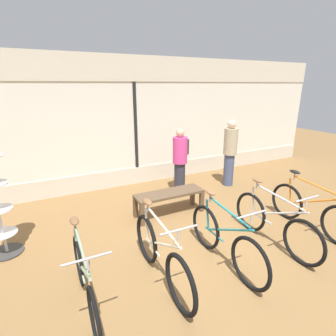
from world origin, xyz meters
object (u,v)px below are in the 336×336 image
bicycle_center (225,240)px  display_bench (169,196)px  bicycle_left (161,256)px  bicycle_far_left (85,281)px  bicycle_right (274,223)px  bicycle_far_right (311,210)px  customer_near_rack (180,159)px  customer_by_window (230,152)px

bicycle_center → display_bench: bearing=90.5°
bicycle_left → bicycle_center: 0.98m
bicycle_far_left → bicycle_center: size_ratio=0.97×
bicycle_left → bicycle_right: size_ratio=0.98×
bicycle_center → bicycle_right: 1.03m
bicycle_center → bicycle_far_right: (1.99, 0.08, -0.00)m
bicycle_far_right → customer_near_rack: 2.88m
bicycle_left → customer_near_rack: size_ratio=1.11×
bicycle_right → customer_near_rack: customer_near_rack is taller
bicycle_left → bicycle_far_right: (2.96, -0.02, -0.01)m
bicycle_far_left → display_bench: size_ratio=1.19×
customer_near_rack → bicycle_far_right: bearing=-63.4°
bicycle_center → bicycle_right: bicycle_center is taller
bicycle_right → bicycle_far_left: bearing=179.5°
customer_by_window → bicycle_right: bearing=-113.6°
bicycle_far_left → bicycle_far_right: bearing=0.0°
bicycle_left → bicycle_right: 2.00m
bicycle_far_right → bicycle_center: bearing=-177.8°
bicycle_far_left → bicycle_far_right: (3.94, 0.00, 0.01)m
bicycle_center → customer_by_window: bearing=50.1°
bicycle_center → bicycle_right: (1.03, 0.05, -0.00)m
bicycle_right → display_bench: bicycle_right is taller
bicycle_far_left → customer_near_rack: bearing=43.7°
bicycle_center → bicycle_left: bearing=174.6°
bicycle_far_left → customer_by_window: bearing=31.1°
bicycle_left → customer_near_rack: bearing=56.2°
bicycle_center → customer_by_window: customer_by_window is taller
bicycle_right → display_bench: bearing=121.5°
bicycle_far_left → bicycle_left: 0.97m
bicycle_far_right → display_bench: bicycle_far_right is taller
bicycle_center → customer_near_rack: 2.76m
bicycle_far_right → customer_by_window: 2.50m
bicycle_center → customer_by_window: (2.11, 2.52, 0.51)m
bicycle_right → bicycle_left: bearing=178.7°
customer_near_rack → customer_by_window: customer_by_window is taller
bicycle_right → display_bench: 1.99m
bicycle_far_left → customer_by_window: customer_by_window is taller
customer_near_rack → bicycle_center: bearing=-105.2°
bicycle_far_left → customer_near_rack: (2.66, 2.55, 0.47)m
bicycle_left → display_bench: size_ratio=1.25×
bicycle_far_right → customer_near_rack: (-1.27, 2.54, 0.46)m
bicycle_center → display_bench: 1.75m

